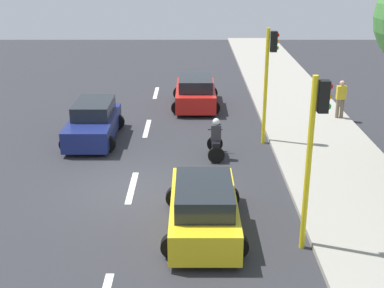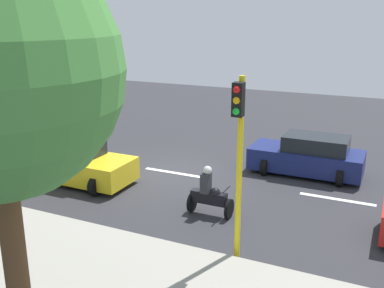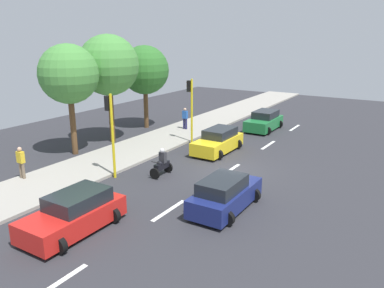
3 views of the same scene
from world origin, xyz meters
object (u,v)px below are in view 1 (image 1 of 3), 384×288
(pedestrian_by_tree, at_px, (341,98))
(car_yellow_cab, at_px, (204,208))
(car_dark_blue, at_px, (93,123))
(motorcycle, at_px, (216,141))
(traffic_light_corner, at_px, (269,70))
(car_red, at_px, (195,93))
(traffic_light_midblock, at_px, (314,140))

(pedestrian_by_tree, bearing_deg, car_yellow_cab, -122.37)
(car_dark_blue, height_order, motorcycle, motorcycle)
(car_dark_blue, relative_size, traffic_light_corner, 0.91)
(car_yellow_cab, bearing_deg, traffic_light_corner, 69.64)
(pedestrian_by_tree, bearing_deg, car_red, 160.62)
(car_yellow_cab, xyz_separation_m, motorcycle, (0.55, 5.45, -0.07))
(car_red, bearing_deg, motorcycle, -84.08)
(car_yellow_cab, bearing_deg, traffic_light_midblock, -17.44)
(pedestrian_by_tree, bearing_deg, traffic_light_midblock, -108.90)
(car_red, relative_size, traffic_light_midblock, 0.91)
(car_red, height_order, traffic_light_corner, traffic_light_corner)
(car_dark_blue, relative_size, pedestrian_by_tree, 2.43)
(motorcycle, distance_m, traffic_light_corner, 3.45)
(traffic_light_midblock, bearing_deg, car_dark_blue, 129.78)
(car_yellow_cab, height_order, motorcycle, motorcycle)
(car_yellow_cab, height_order, pedestrian_by_tree, pedestrian_by_tree)
(traffic_light_corner, bearing_deg, motorcycle, -142.63)
(motorcycle, xyz_separation_m, traffic_light_corner, (2.05, 1.56, 2.29))
(car_yellow_cab, distance_m, pedestrian_by_tree, 11.72)
(traffic_light_corner, bearing_deg, car_dark_blue, 176.61)
(car_red, distance_m, pedestrian_by_tree, 6.80)
(pedestrian_by_tree, bearing_deg, traffic_light_corner, -141.89)
(car_dark_blue, bearing_deg, traffic_light_midblock, -50.22)
(car_dark_blue, bearing_deg, pedestrian_by_tree, 13.21)
(car_dark_blue, bearing_deg, car_yellow_cab, -60.17)
(pedestrian_by_tree, distance_m, traffic_light_corner, 5.02)
(pedestrian_by_tree, bearing_deg, car_dark_blue, -166.79)
(car_dark_blue, xyz_separation_m, pedestrian_by_tree, (10.53, 2.47, 0.35))
(car_red, distance_m, car_yellow_cab, 12.15)
(motorcycle, distance_m, pedestrian_by_tree, 7.25)
(motorcycle, height_order, pedestrian_by_tree, pedestrian_by_tree)
(pedestrian_by_tree, relative_size, traffic_light_midblock, 0.38)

